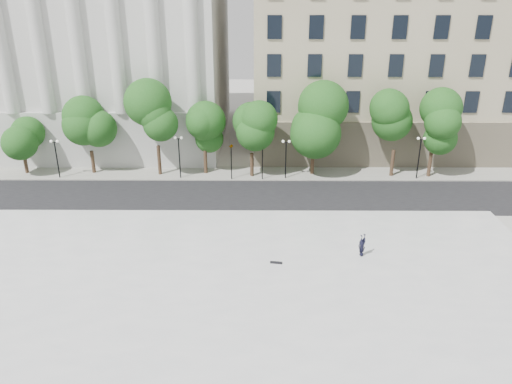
% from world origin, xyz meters
% --- Properties ---
extents(ground, '(160.00, 160.00, 0.00)m').
position_xyz_m(ground, '(0.00, 0.00, 0.00)').
color(ground, '#B1AEA7').
rests_on(ground, ground).
extents(plaza, '(44.00, 22.00, 0.45)m').
position_xyz_m(plaza, '(0.00, 3.00, 0.23)').
color(plaza, silver).
rests_on(plaza, ground).
extents(street, '(60.00, 8.00, 0.02)m').
position_xyz_m(street, '(0.00, 18.00, 0.01)').
color(street, black).
rests_on(street, ground).
extents(far_sidewalk, '(60.00, 4.00, 0.12)m').
position_xyz_m(far_sidewalk, '(0.00, 24.00, 0.06)').
color(far_sidewalk, '#A2A196').
rests_on(far_sidewalk, ground).
extents(building_west, '(31.50, 27.65, 25.60)m').
position_xyz_m(building_west, '(-17.00, 38.57, 12.89)').
color(building_west, '#B9B9B4').
rests_on(building_west, ground).
extents(building_east, '(36.00, 26.15, 23.00)m').
position_xyz_m(building_east, '(20.00, 38.91, 11.14)').
color(building_east, '#B4A989').
rests_on(building_east, ground).
extents(traffic_light_west, '(0.83, 1.67, 4.16)m').
position_xyz_m(traffic_light_west, '(-0.19, 22.30, 3.65)').
color(traffic_light_west, black).
rests_on(traffic_light_west, ground).
extents(traffic_light_east, '(0.80, 1.95, 4.27)m').
position_xyz_m(traffic_light_east, '(2.86, 22.30, 3.76)').
color(traffic_light_east, black).
rests_on(traffic_light_east, ground).
extents(person_lying, '(1.39, 1.74, 0.45)m').
position_xyz_m(person_lying, '(9.72, 6.43, 0.68)').
color(person_lying, black).
rests_on(person_lying, plaza).
extents(skateboard, '(0.85, 0.33, 0.09)m').
position_xyz_m(skateboard, '(3.72, 5.39, 0.49)').
color(skateboard, black).
rests_on(skateboard, plaza).
extents(street_trees, '(44.72, 4.98, 8.01)m').
position_xyz_m(street_trees, '(-0.69, 23.70, 5.06)').
color(street_trees, '#382619').
rests_on(street_trees, ground).
extents(lamp_posts, '(36.74, 0.28, 4.42)m').
position_xyz_m(lamp_posts, '(0.32, 22.60, 2.93)').
color(lamp_posts, black).
rests_on(lamp_posts, ground).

